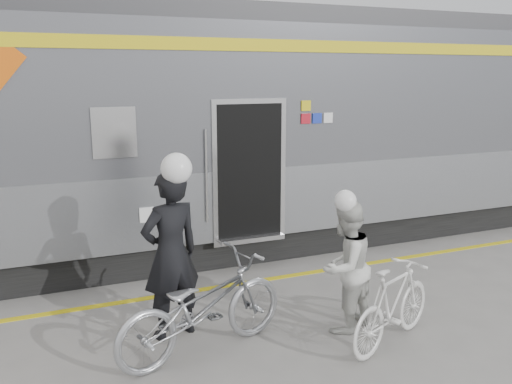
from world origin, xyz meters
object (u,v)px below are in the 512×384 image
man (171,255)px  bicycle_right (393,305)px  bicycle_left (202,307)px  woman (345,267)px

man → bicycle_right: 2.60m
bicycle_left → man: bearing=4.4°
bicycle_left → woman: 1.77m
bicycle_left → woman: (1.75, -0.09, 0.24)m
bicycle_left → woman: woman is taller
woman → bicycle_right: 0.70m
man → bicycle_left: size_ratio=0.95×
bicycle_left → bicycle_right: bearing=-122.9°
woman → bicycle_right: woman is taller
bicycle_left → bicycle_right: (2.05, -0.64, -0.07)m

